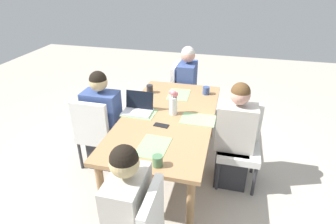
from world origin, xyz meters
The scene contains 19 objects.
ground_plane centered at (0.00, 0.00, 0.00)m, with size 10.00×10.00×0.00m, color #B2A899.
dining_table centered at (0.00, 0.00, 0.66)m, with size 1.90×0.97×0.74m.
person_head_right_left_near centered at (1.25, 0.02, 0.53)m, with size 0.40×0.36×1.19m.
chair_near_left_mid centered at (0.09, -0.83, 0.50)m, with size 0.44×0.44×0.90m.
person_near_left_mid centered at (0.02, -0.77, 0.53)m, with size 0.36×0.40×1.19m.
chair_far_left_far centered at (-0.08, 0.78, 0.50)m, with size 0.44×0.44×0.90m.
person_far_left_far centered at (-0.01, 0.72, 0.53)m, with size 0.36×0.40×1.19m.
chair_head_left_right_near centered at (-1.28, -0.08, 0.50)m, with size 0.44×0.44×0.90m.
person_head_left_right_near centered at (-1.22, -0.01, 0.53)m, with size 0.40×0.36×1.19m.
flower_vase centered at (-0.07, 0.04, 0.89)m, with size 0.09×0.10×0.28m.
placemat_head_right_left_near centered at (0.59, 0.01, 0.74)m, with size 0.36×0.26×0.00m, color #7FAD70.
placemat_near_left_mid centered at (0.01, -0.33, 0.74)m, with size 0.36×0.26×0.00m, color #7FAD70.
placemat_far_left_far centered at (0.00, 0.33, 0.74)m, with size 0.36×0.26×0.00m, color #7FAD70.
placemat_head_left_right_near centered at (-0.57, 0.00, 0.74)m, with size 0.36×0.26×0.00m, color #7FAD70.
laptop_near_left_mid centered at (-0.02, -0.35, 0.79)m, with size 0.22×0.32×0.21m.
coffee_mug_near_left centered at (-0.68, 0.33, 0.79)m, with size 0.09×0.09×0.10m, color #33477A.
coffee_mug_near_right centered at (-0.55, -0.37, 0.79)m, with size 0.08×0.08×0.10m, color #232328.
coffee_mug_centre_left centered at (0.83, 0.12, 0.79)m, with size 0.08×0.08×0.09m, color #47704C.
phone_black centered at (0.21, -0.02, 0.75)m, with size 0.15×0.07×0.01m, color black.
Camera 1 is at (2.55, 0.63, 2.19)m, focal length 29.67 mm.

